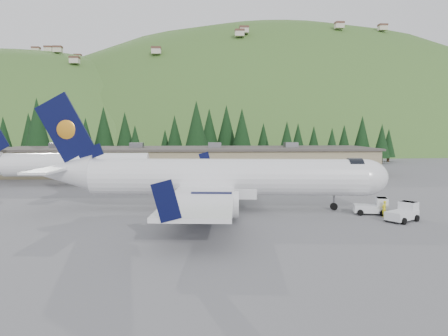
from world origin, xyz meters
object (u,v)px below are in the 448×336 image
second_airliner (58,164)px  ramp_worker (384,209)px  airliner (217,178)px  baggage_tug_b (373,207)px  terminal_building (189,160)px  baggage_tug_a (404,213)px

second_airliner → ramp_worker: second_airliner is taller
airliner → baggage_tug_b: 16.57m
second_airliner → baggage_tug_b: size_ratio=7.74×
airliner → terminal_building: size_ratio=0.54×
airliner → baggage_tug_b: airliner is taller
airliner → ramp_worker: (16.49, -5.00, -2.58)m
baggage_tug_b → ramp_worker: 1.44m
airliner → baggage_tug_a: bearing=-16.5°
second_airliner → baggage_tug_a: second_airliner is taller
baggage_tug_b → airliner: bearing=179.5°
baggage_tug_b → terminal_building: 46.10m
baggage_tug_a → baggage_tug_b: (-1.60, 3.31, -0.02)m
airliner → baggage_tug_a: (17.54, -6.99, -2.59)m
second_airliner → baggage_tug_b: 47.33m
baggage_tug_b → ramp_worker: bearing=-55.1°
baggage_tug_a → terminal_building: terminal_building is taller
baggage_tug_b → terminal_building: (-19.83, 41.57, 1.84)m
airliner → baggage_tug_b: bearing=-7.8°
second_airliner → airliner: bearing=-42.6°
baggage_tug_a → terminal_building: (-21.43, 44.88, 1.82)m
airliner → ramp_worker: airliner is taller
baggage_tug_a → terminal_building: size_ratio=0.05×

